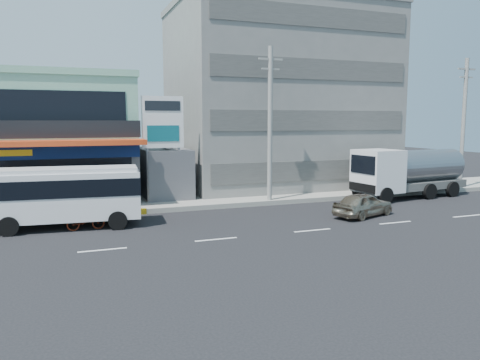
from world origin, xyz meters
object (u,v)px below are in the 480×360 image
object	(u,v)px
minibus	(65,192)
shop_building	(37,142)
motorcycle_rider	(85,215)
utility_pole_near	(270,124)
concrete_building	(277,101)
sedan	(363,204)
billboard	(163,128)
satellite_dish	(165,148)
tanker_truck	(407,172)
utility_pole_far	(463,124)

from	to	relation	value
minibus	shop_building	bearing A→B (deg)	100.37
motorcycle_rider	shop_building	bearing A→B (deg)	104.33
utility_pole_near	motorcycle_rider	xyz separation A→B (m)	(-11.48, -3.34, -4.39)
shop_building	concrete_building	bearing A→B (deg)	3.35
minibus	sedan	world-z (taller)	minibus
billboard	utility_pole_near	size ratio (longest dim) A/B	0.69
concrete_building	utility_pole_near	world-z (taller)	concrete_building
satellite_dish	motorcycle_rider	bearing A→B (deg)	-128.29
minibus	tanker_truck	world-z (taller)	tanker_truck
tanker_truck	concrete_building	bearing A→B (deg)	125.52
billboard	tanker_truck	distance (m)	17.10
concrete_building	minibus	world-z (taller)	concrete_building
concrete_building	minibus	bearing A→B (deg)	-148.38
shop_building	sedan	size ratio (longest dim) A/B	3.08
utility_pole_far	minibus	distance (m)	28.65
billboard	minibus	world-z (taller)	billboard
concrete_building	minibus	size ratio (longest dim) A/B	2.14
sedan	tanker_truck	bearing A→B (deg)	-75.83
sedan	motorcycle_rider	bearing A→B (deg)	62.85
utility_pole_far	tanker_truck	bearing A→B (deg)	-170.94
satellite_dish	billboard	size ratio (longest dim) A/B	0.22
minibus	concrete_building	bearing A→B (deg)	31.62
shop_building	concrete_building	world-z (taller)	concrete_building
satellite_dish	concrete_building	bearing A→B (deg)	21.80
billboard	utility_pole_far	xyz separation A→B (m)	(22.50, -1.80, 0.22)
utility_pole_near	minibus	xyz separation A→B (m)	(-12.35, -2.47, -3.33)
billboard	utility_pole_near	xyz separation A→B (m)	(6.50, -1.80, 0.22)
billboard	minibus	size ratio (longest dim) A/B	0.92
motorcycle_rider	utility_pole_near	bearing A→B (deg)	16.21
utility_pole_near	motorcycle_rider	world-z (taller)	utility_pole_near
shop_building	motorcycle_rider	xyz separation A→B (m)	(2.52, -9.88, -3.24)
concrete_building	satellite_dish	xyz separation A→B (m)	(-10.00, -4.00, -3.42)
sedan	concrete_building	bearing A→B (deg)	-22.04
billboard	sedan	world-z (taller)	billboard
satellite_dish	sedan	world-z (taller)	satellite_dish
billboard	utility_pole_near	world-z (taller)	utility_pole_near
satellite_dish	minibus	size ratio (longest dim) A/B	0.20
utility_pole_near	shop_building	bearing A→B (deg)	154.94
billboard	minibus	bearing A→B (deg)	-143.89
minibus	motorcycle_rider	size ratio (longest dim) A/B	3.23
concrete_building	utility_pole_far	bearing A→B (deg)	-32.35
concrete_building	satellite_dish	size ratio (longest dim) A/B	10.67
utility_pole_far	sedan	distance (m)	14.43
concrete_building	motorcycle_rider	world-z (taller)	concrete_building
satellite_dish	minibus	bearing A→B (deg)	-136.30
billboard	sedan	distance (m)	12.93
shop_building	sedan	world-z (taller)	shop_building
motorcycle_rider	satellite_dish	bearing A→B (deg)	51.71
concrete_building	billboard	world-z (taller)	concrete_building
tanker_truck	utility_pole_near	bearing A→B (deg)	174.67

